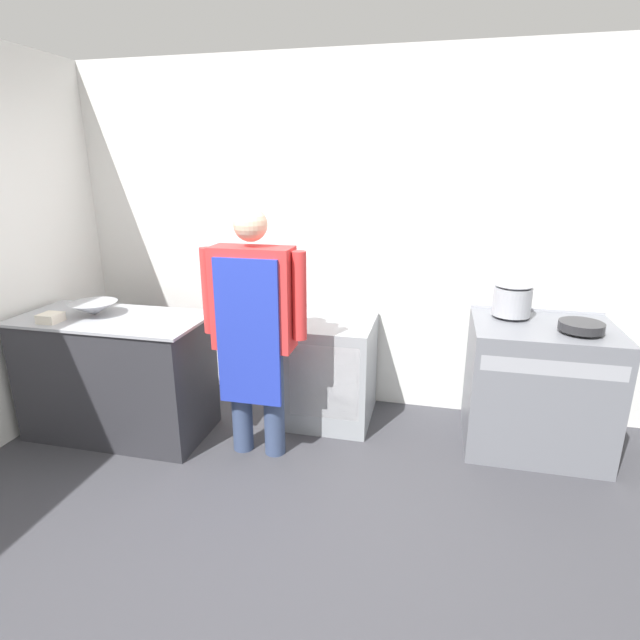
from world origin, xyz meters
TOP-DOWN VIEW (x-y plane):
  - ground_plane at (0.00, 0.00)m, footprint 14.00×14.00m
  - wall_back at (0.00, 1.66)m, footprint 8.00×0.05m
  - wall_left at (-2.10, 1.00)m, footprint 0.05×8.00m
  - prep_counter at (-1.36, 0.72)m, footprint 1.33×0.65m
  - stove at (1.57, 1.22)m, footprint 0.92×0.74m
  - fridge_unit at (0.12, 1.28)m, footprint 0.60×0.66m
  - person_cook at (-0.28, 0.68)m, footprint 0.70×0.24m
  - mixing_bowl at (-1.50, 0.73)m, footprint 0.33×0.33m
  - plastic_tub at (-1.68, 0.52)m, footprint 0.13×0.13m
  - stock_pot at (1.36, 1.35)m, footprint 0.26×0.26m
  - saute_pan at (1.75, 1.09)m, footprint 0.27×0.27m

SIDE VIEW (x-z plane):
  - ground_plane at x=0.00m, z-range 0.00..0.00m
  - fridge_unit at x=0.12m, z-range 0.00..0.79m
  - prep_counter at x=-1.36m, z-range 0.00..0.89m
  - stove at x=1.57m, z-range -0.01..0.90m
  - plastic_tub at x=-1.68m, z-range 0.89..0.95m
  - saute_pan at x=1.75m, z-range 0.91..0.96m
  - mixing_bowl at x=-1.50m, z-range 0.89..0.98m
  - person_cook at x=-0.28m, z-range 0.12..1.79m
  - stock_pot at x=1.36m, z-range 0.91..1.14m
  - wall_back at x=0.00m, z-range 0.00..2.70m
  - wall_left at x=-2.10m, z-range 0.00..2.70m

